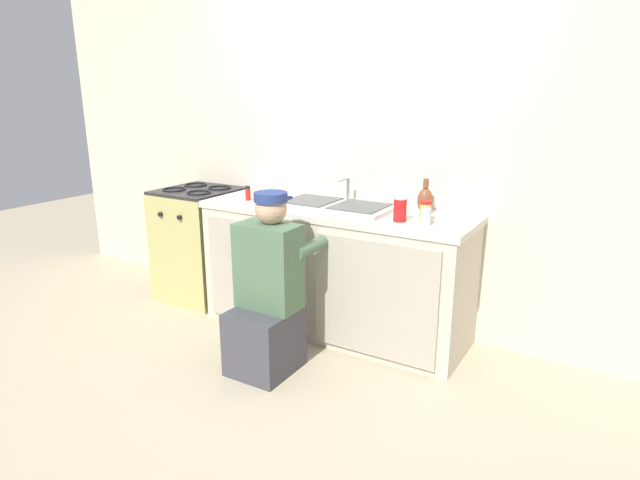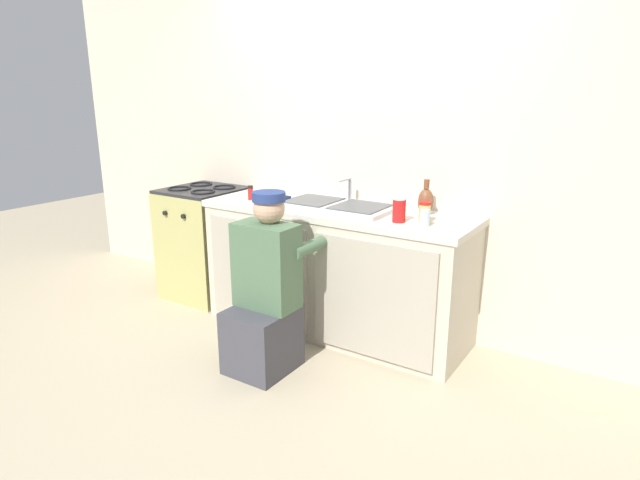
% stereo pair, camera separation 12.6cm
% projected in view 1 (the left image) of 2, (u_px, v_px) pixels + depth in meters
% --- Properties ---
extents(ground_plane, '(12.00, 12.00, 0.00)m').
position_uv_depth(ground_plane, '(313.00, 344.00, 3.66)').
color(ground_plane, tan).
extents(back_wall, '(6.00, 0.10, 2.50)m').
position_uv_depth(back_wall, '(359.00, 151.00, 3.85)').
color(back_wall, beige).
rests_on(back_wall, ground_plane).
extents(counter_cabinet, '(1.89, 0.62, 0.85)m').
position_uv_depth(counter_cabinet, '(334.00, 273.00, 3.78)').
color(counter_cabinet, beige).
rests_on(counter_cabinet, ground_plane).
extents(countertop, '(1.93, 0.62, 0.04)m').
position_uv_depth(countertop, '(335.00, 211.00, 3.66)').
color(countertop, beige).
rests_on(countertop, counter_cabinet).
extents(sink_double_basin, '(0.80, 0.44, 0.19)m').
position_uv_depth(sink_double_basin, '(335.00, 205.00, 3.65)').
color(sink_double_basin, silver).
rests_on(sink_double_basin, countertop).
extents(stove_range, '(0.58, 0.62, 0.92)m').
position_uv_depth(stove_range, '(201.00, 243.00, 4.41)').
color(stove_range, tan).
rests_on(stove_range, ground_plane).
extents(plumber_person, '(0.42, 0.61, 1.10)m').
position_uv_depth(plumber_person, '(267.00, 298.00, 3.24)').
color(plumber_person, '#3F3F47').
rests_on(plumber_person, ground_plane).
extents(water_glass, '(0.06, 0.06, 0.10)m').
position_uv_depth(water_glass, '(426.00, 217.00, 3.19)').
color(water_glass, '#ADC6CC').
rests_on(water_glass, countertop).
extents(cell_phone, '(0.07, 0.14, 0.01)m').
position_uv_depth(cell_phone, '(270.00, 194.00, 4.11)').
color(cell_phone, black).
rests_on(cell_phone, countertop).
extents(vase_decorative, '(0.10, 0.10, 0.23)m').
position_uv_depth(vase_decorative, '(425.00, 200.00, 3.47)').
color(vase_decorative, brown).
rests_on(vase_decorative, countertop).
extents(soda_cup_red, '(0.08, 0.08, 0.15)m').
position_uv_depth(soda_cup_red, '(400.00, 209.00, 3.27)').
color(soda_cup_red, red).
rests_on(soda_cup_red, countertop).
extents(condiment_jar, '(0.07, 0.07, 0.13)m').
position_uv_depth(condiment_jar, '(425.00, 211.00, 3.27)').
color(condiment_jar, '#DBB760').
rests_on(condiment_jar, countertop).
extents(spice_bottle_red, '(0.04, 0.04, 0.10)m').
position_uv_depth(spice_bottle_red, '(248.00, 193.00, 3.90)').
color(spice_bottle_red, red).
rests_on(spice_bottle_red, countertop).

